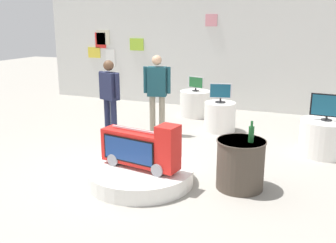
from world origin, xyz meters
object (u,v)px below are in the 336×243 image
(main_display_pedestal, at_px, (141,175))
(bottle_on_side_table, at_px, (251,134))
(tv_on_right_rear, at_px, (328,106))
(shopper_browsing_near_truck, at_px, (110,95))
(novelty_firetruck_tv, at_px, (141,149))
(tv_on_left_rear, at_px, (196,83))
(display_pedestal_right_rear, at_px, (324,138))
(tv_on_center_rear, at_px, (221,92))
(shopper_browsing_rear, at_px, (157,89))
(display_pedestal_left_rear, at_px, (195,103))
(display_pedestal_center_rear, at_px, (220,117))
(side_table_round, at_px, (240,164))

(main_display_pedestal, xyz_separation_m, bottle_on_side_table, (1.52, 0.32, 0.71))
(tv_on_right_rear, xyz_separation_m, shopper_browsing_near_truck, (-3.90, -0.70, 0.05))
(novelty_firetruck_tv, distance_m, tv_on_left_rear, 4.18)
(tv_on_left_rear, bearing_deg, display_pedestal_right_rear, -31.82)
(display_pedestal_right_rear, bearing_deg, tv_on_right_rear, -85.44)
(tv_on_right_rear, bearing_deg, main_display_pedestal, -137.62)
(tv_on_center_rear, bearing_deg, main_display_pedestal, -97.72)
(shopper_browsing_rear, bearing_deg, display_pedestal_left_rear, 82.08)
(display_pedestal_center_rear, relative_size, side_table_round, 0.94)
(tv_on_left_rear, height_order, tv_on_right_rear, tv_on_right_rear)
(novelty_firetruck_tv, xyz_separation_m, display_pedestal_right_rear, (2.47, 2.30, -0.21))
(novelty_firetruck_tv, relative_size, shopper_browsing_rear, 0.76)
(novelty_firetruck_tv, relative_size, tv_on_right_rear, 2.16)
(display_pedestal_center_rear, xyz_separation_m, display_pedestal_right_rear, (2.08, -0.77, 0.00))
(display_pedestal_center_rear, height_order, display_pedestal_right_rear, same)
(display_pedestal_left_rear, bearing_deg, novelty_firetruck_tv, -83.06)
(shopper_browsing_rear, bearing_deg, tv_on_left_rear, 82.02)
(display_pedestal_center_rear, xyz_separation_m, tv_on_right_rear, (2.08, -0.77, 0.57))
(display_pedestal_left_rear, xyz_separation_m, tv_on_left_rear, (0.00, -0.00, 0.51))
(side_table_round, bearing_deg, shopper_browsing_rear, 137.16)
(tv_on_left_rear, bearing_deg, shopper_browsing_near_truck, -109.94)
(display_pedestal_right_rear, distance_m, bottle_on_side_table, 2.25)
(main_display_pedestal, xyz_separation_m, tv_on_left_rear, (-0.48, 4.13, 0.71))
(novelty_firetruck_tv, height_order, tv_on_center_rear, tv_on_center_rear)
(tv_on_left_rear, xyz_separation_m, display_pedestal_center_rear, (0.90, -1.08, -0.51))
(bottle_on_side_table, bearing_deg, shopper_browsing_rear, 138.43)
(bottle_on_side_table, relative_size, shopper_browsing_near_truck, 0.19)
(main_display_pedestal, height_order, side_table_round, side_table_round)
(display_pedestal_right_rear, relative_size, tv_on_right_rear, 1.50)
(display_pedestal_left_rear, height_order, bottle_on_side_table, bottle_on_side_table)
(tv_on_right_rear, height_order, shopper_browsing_rear, shopper_browsing_rear)
(tv_on_center_rear, relative_size, bottle_on_side_table, 1.53)
(tv_on_left_rear, xyz_separation_m, side_table_round, (1.87, -3.78, -0.46))
(display_pedestal_left_rear, xyz_separation_m, shopper_browsing_near_truck, (-0.92, -2.56, 0.62))
(display_pedestal_right_rear, bearing_deg, shopper_browsing_rear, 179.29)
(side_table_round, xyz_separation_m, bottle_on_side_table, (0.13, -0.03, 0.47))
(display_pedestal_left_rear, distance_m, shopper_browsing_near_truck, 2.79)
(display_pedestal_right_rear, bearing_deg, tv_on_center_rear, 159.84)
(tv_on_center_rear, distance_m, side_table_round, 2.91)
(main_display_pedestal, distance_m, shopper_browsing_near_truck, 2.27)
(main_display_pedestal, bearing_deg, novelty_firetruck_tv, -25.58)
(novelty_firetruck_tv, distance_m, side_table_round, 1.43)
(display_pedestal_left_rear, height_order, tv_on_right_rear, tv_on_right_rear)
(tv_on_right_rear, height_order, bottle_on_side_table, tv_on_right_rear)
(display_pedestal_right_rear, xyz_separation_m, shopper_browsing_rear, (-3.23, 0.04, 0.65))
(display_pedestal_left_rear, bearing_deg, tv_on_right_rear, -31.92)
(novelty_firetruck_tv, bearing_deg, main_display_pedestal, 154.42)
(main_display_pedestal, distance_m, tv_on_left_rear, 4.22)
(tv_on_left_rear, height_order, side_table_round, tv_on_left_rear)
(side_table_round, bearing_deg, display_pedestal_center_rear, 109.91)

